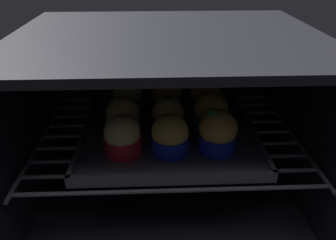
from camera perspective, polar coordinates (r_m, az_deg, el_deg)
The scene contains 12 objects.
oven_cavity at distance 75.55cm, azimuth -0.15°, elevation 1.45°, with size 59.00×47.00×37.00cm.
oven_rack at distance 73.42cm, azimuth -0.01°, elevation -2.40°, with size 54.80×42.00×0.80cm.
baking_tray at distance 72.66cm, azimuth -0.00°, elevation -1.77°, with size 35.90×35.90×2.20cm.
muffin_row0_col0 at distance 63.15cm, azimuth -7.76°, elevation -2.86°, with size 7.13×7.13×7.71cm.
muffin_row0_col1 at distance 62.82cm, azimuth 0.70°, elevation -2.70°, with size 7.13×7.13×7.80cm.
muffin_row0_col2 at distance 63.78cm, azimuth 8.44°, elevation -2.08°, with size 7.18×7.18×8.84cm.
muffin_row1_col0 at distance 71.13cm, azimuth -7.67°, elevation 0.69°, with size 7.13×7.13×7.44cm.
muffin_row1_col1 at distance 70.66cm, azimuth -0.08°, elevation 0.76°, with size 7.13×7.13×7.66cm.
muffin_row1_col2 at distance 71.34cm, azimuth 7.26°, elevation 1.32°, with size 7.14×7.14×8.25cm.
muffin_row2_col0 at distance 79.25cm, azimuth -6.83°, elevation 4.04°, with size 7.13×7.13×8.10cm.
muffin_row2_col1 at distance 79.11cm, azimuth -0.02°, elevation 4.10°, with size 7.39×7.39×8.32cm.
muffin_row2_col2 at distance 79.53cm, azimuth 6.25°, elevation 4.39°, with size 7.38×7.38×8.77cm.
Camera 1 is at (-2.73, -41.44, 50.47)cm, focal length 35.94 mm.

